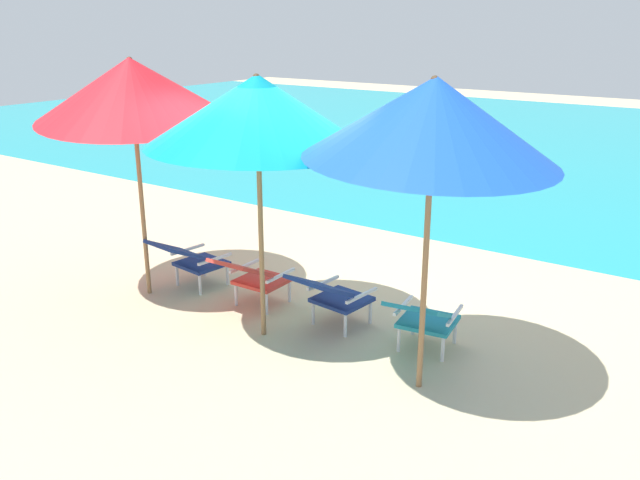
% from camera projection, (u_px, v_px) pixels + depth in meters
% --- Properties ---
extents(ground_plane, '(40.00, 40.00, 0.00)m').
position_uv_depth(ground_plane, '(456.00, 223.00, 10.61)').
color(ground_plane, '#CCB78E').
extents(ocean_band, '(40.00, 18.00, 0.01)m').
position_uv_depth(ocean_band, '(586.00, 147.00, 16.84)').
color(ocean_band, teal).
rests_on(ocean_band, ground_plane).
extents(lounge_chair_far_left, '(0.64, 0.93, 0.68)m').
position_uv_depth(lounge_chair_far_left, '(189.00, 257.00, 7.88)').
color(lounge_chair_far_left, navy).
rests_on(lounge_chair_far_left, ground_plane).
extents(lounge_chair_near_left, '(0.55, 0.88, 0.68)m').
position_uv_depth(lounge_chair_near_left, '(252.00, 275.00, 7.34)').
color(lounge_chair_near_left, red).
rests_on(lounge_chair_near_left, ground_plane).
extents(lounge_chair_near_right, '(0.63, 0.93, 0.68)m').
position_uv_depth(lounge_chair_near_right, '(331.00, 294.00, 6.85)').
color(lounge_chair_near_right, navy).
rests_on(lounge_chair_near_right, ground_plane).
extents(lounge_chair_far_right, '(0.65, 0.94, 0.68)m').
position_uv_depth(lounge_chair_far_right, '(423.00, 317.00, 6.32)').
color(lounge_chair_far_right, teal).
rests_on(lounge_chair_far_right, ground_plane).
extents(beach_umbrella_left, '(2.99, 2.99, 2.80)m').
position_uv_depth(beach_umbrella_left, '(132.00, 89.00, 7.15)').
color(beach_umbrella_left, olive).
rests_on(beach_umbrella_left, ground_plane).
extents(beach_umbrella_center, '(2.90, 2.89, 2.63)m').
position_uv_depth(beach_umbrella_center, '(257.00, 111.00, 6.15)').
color(beach_umbrella_center, olive).
rests_on(beach_umbrella_center, ground_plane).
extents(beach_umbrella_right, '(2.27, 2.24, 2.72)m').
position_uv_depth(beach_umbrella_right, '(433.00, 119.00, 5.16)').
color(beach_umbrella_right, olive).
rests_on(beach_umbrella_right, ground_plane).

